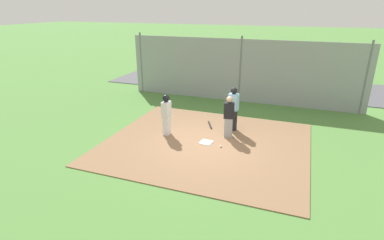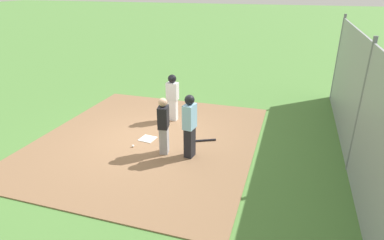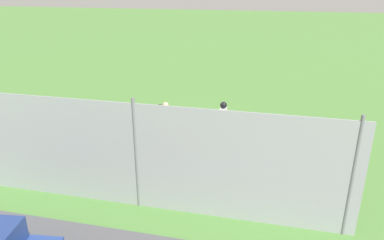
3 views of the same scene
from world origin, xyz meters
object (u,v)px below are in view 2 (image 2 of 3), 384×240
Objects in this scene: home_plate at (148,139)px; catcher at (164,125)px; baseball at (133,146)px; baseball_bat at (203,140)px; umpire at (190,125)px; runner at (173,95)px.

catcher reaches higher than home_plate.
baseball_bat is at bearing -62.15° from baseball.
baseball is (0.00, 1.73, -0.89)m from umpire.
baseball_bat is at bearing -77.52° from home_plate.
baseball is at bearing -177.95° from baseball_bat.
baseball_bat is at bearing -88.74° from umpire.
runner is (1.67, -0.20, 0.90)m from home_plate.
baseball_bat is (0.98, -0.12, -0.90)m from umpire.
umpire is 1.10× the size of runner.
umpire reaches higher than baseball.
baseball_bat is (-1.30, -1.46, -0.88)m from runner.
runner is (2.28, 1.34, -0.02)m from umpire.
umpire is at bearing -122.53° from baseball_bat.
umpire reaches higher than runner.
runner is at bearing -6.83° from home_plate.
home_plate is 1.31m from catcher.
catcher reaches higher than baseball_bat.
baseball_bat is 2.09m from baseball.
home_plate is 0.25× the size of umpire.
baseball is at bearing 7.92° from umpire.
catcher is (-0.62, -0.80, 0.82)m from home_plate.
umpire is at bearing -111.60° from home_plate.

